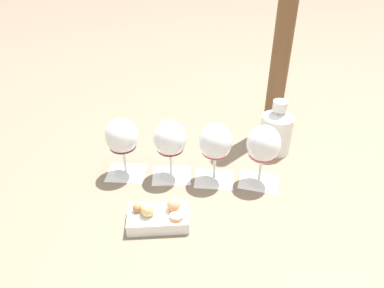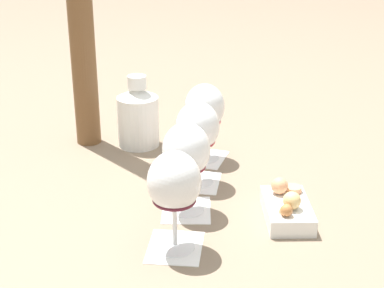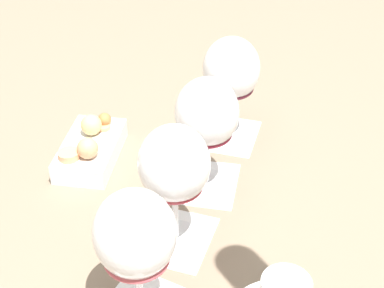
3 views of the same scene
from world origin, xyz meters
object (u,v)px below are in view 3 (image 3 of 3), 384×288
at_px(wine_glass_2, 207,117).
at_px(wine_glass_3, 231,73).
at_px(wine_glass_0, 135,238).
at_px(wine_glass_1, 174,169).
at_px(snack_dish, 91,147).

xyz_separation_m(wine_glass_2, wine_glass_3, (0.14, -0.03, -0.00)).
distance_m(wine_glass_0, wine_glass_1, 0.13).
xyz_separation_m(wine_glass_2, snack_dish, (0.05, 0.20, -0.10)).
xyz_separation_m(wine_glass_1, snack_dish, (0.18, 0.16, -0.10)).
distance_m(wine_glass_0, wine_glass_2, 0.27).
bearing_deg(wine_glass_2, wine_glass_1, 163.85).
xyz_separation_m(wine_glass_1, wine_glass_2, (0.13, -0.04, 0.00)).
bearing_deg(wine_glass_3, wine_glass_2, 166.15).
distance_m(wine_glass_0, snack_dish, 0.35).
height_order(wine_glass_0, wine_glass_1, same).
bearing_deg(snack_dish, wine_glass_1, -138.37).
relative_size(wine_glass_0, wine_glass_2, 1.00).
xyz_separation_m(wine_glass_0, wine_glass_1, (0.13, -0.03, -0.00)).
bearing_deg(wine_glass_2, wine_glass_3, -13.85).
distance_m(wine_glass_2, wine_glass_3, 0.14).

